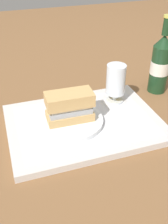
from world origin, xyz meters
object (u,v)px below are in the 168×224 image
Objects in this scene: plate at (70,121)px; beer_glass at (116,82)px; sandwich at (71,106)px; beer_bottle at (160,64)px.

beer_glass reaches higher than plate.
plate is 1.41× the size of sandwich.
plate is 0.71× the size of beer_bottle.
beer_bottle is (0.19, 0.05, 0.01)m from beer_glass.
beer_bottle reaches higher than beer_glass.
plate is at bearing -160.98° from beer_bottle.
plate is 0.19m from beer_glass.
sandwich reaches higher than plate.
plate is at bearing -180.00° from sandwich.
beer_bottle is at bearing 15.16° from beer_glass.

